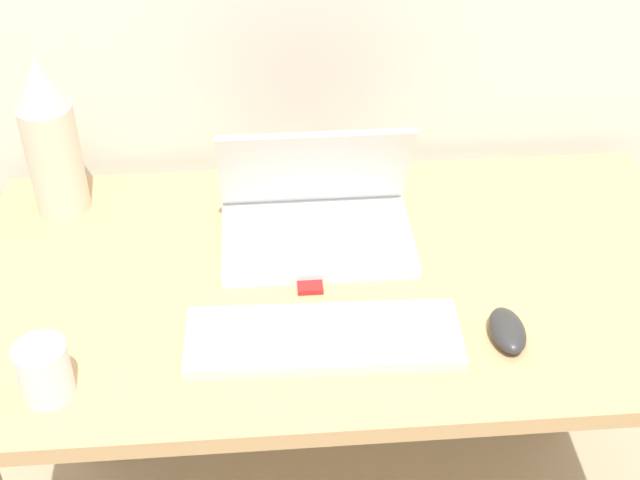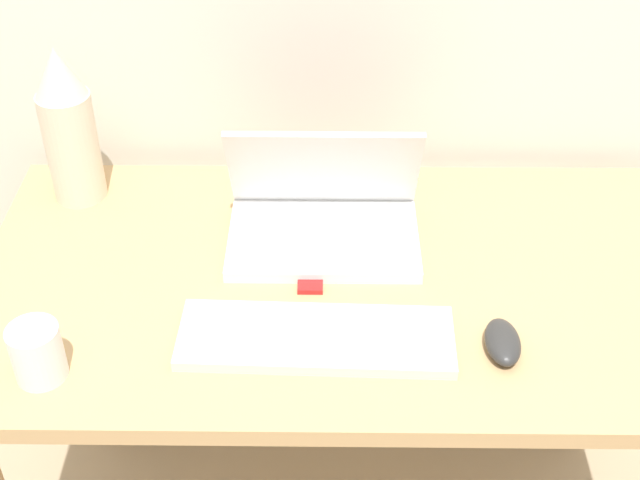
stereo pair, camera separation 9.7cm
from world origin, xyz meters
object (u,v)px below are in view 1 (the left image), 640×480
object	(u,v)px
laptop	(316,214)
vase	(50,139)
mug	(44,371)
keyboard	(323,338)
mp3_player	(309,281)
mouse	(507,330)

from	to	relation	value
laptop	vase	world-z (taller)	vase
laptop	mug	size ratio (longest dim) A/B	3.69
vase	keyboard	bearing A→B (deg)	-41.25
mp3_player	mug	bearing A→B (deg)	-151.35
mp3_player	mug	xyz separation A→B (m)	(-0.38, -0.21, 0.04)
keyboard	vase	xyz separation A→B (m)	(-0.44, 0.38, 0.13)
vase	mp3_player	bearing A→B (deg)	-29.83
mouse	vase	bearing A→B (deg)	150.96
laptop	mp3_player	world-z (taller)	laptop
laptop	keyboard	size ratio (longest dim) A/B	0.78
keyboard	vase	bearing A→B (deg)	138.75
mp3_player	laptop	bearing A→B (deg)	80.67
mouse	mp3_player	xyz separation A→B (m)	(-0.29, 0.15, -0.01)
laptop	mouse	xyz separation A→B (m)	(0.27, -0.28, -0.03)
mug	mp3_player	bearing A→B (deg)	28.65
mouse	mug	world-z (taller)	mug
mouse	mp3_player	bearing A→B (deg)	152.16
vase	mp3_player	distance (m)	0.51
laptop	mp3_player	bearing A→B (deg)	-99.33
vase	mug	bearing A→B (deg)	-84.35
keyboard	mp3_player	size ratio (longest dim) A/B	6.65
vase	laptop	bearing A→B (deg)	-15.08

